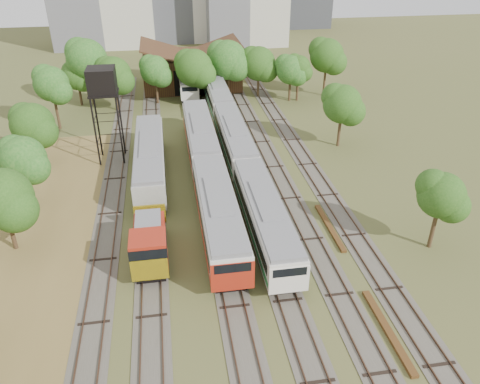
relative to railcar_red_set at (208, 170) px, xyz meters
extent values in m
plane|color=#475123|center=(2.00, -21.26, -2.13)|extent=(240.00, 240.00, 0.00)
cube|color=brown|center=(-16.00, -13.26, -2.11)|extent=(14.00, 60.00, 0.04)
cube|color=#4C473D|center=(-10.00, 3.74, -2.10)|extent=(2.60, 80.00, 0.06)
cube|color=#472D1E|center=(-10.72, 3.74, -2.01)|extent=(0.08, 80.00, 0.14)
cube|color=#472D1E|center=(-9.28, 3.74, -2.01)|extent=(0.08, 80.00, 0.14)
cube|color=#4C473D|center=(-6.00, 3.74, -2.10)|extent=(2.60, 80.00, 0.06)
cube|color=#472D1E|center=(-6.72, 3.74, -2.01)|extent=(0.08, 80.00, 0.14)
cube|color=#472D1E|center=(-5.28, 3.74, -2.01)|extent=(0.08, 80.00, 0.14)
cube|color=#4C473D|center=(0.00, 3.74, -2.10)|extent=(2.60, 80.00, 0.06)
cube|color=#472D1E|center=(-0.72, 3.74, -2.01)|extent=(0.08, 80.00, 0.14)
cube|color=#472D1E|center=(0.72, 3.74, -2.01)|extent=(0.08, 80.00, 0.14)
cube|color=#4C473D|center=(4.00, 3.74, -2.10)|extent=(2.60, 80.00, 0.06)
cube|color=#472D1E|center=(3.28, 3.74, -2.01)|extent=(0.08, 80.00, 0.14)
cube|color=#472D1E|center=(4.72, 3.74, -2.01)|extent=(0.08, 80.00, 0.14)
cube|color=#4C473D|center=(8.00, 3.74, -2.10)|extent=(2.60, 80.00, 0.06)
cube|color=#472D1E|center=(7.28, 3.74, -2.01)|extent=(0.08, 80.00, 0.14)
cube|color=#472D1E|center=(8.72, 3.74, -2.01)|extent=(0.08, 80.00, 0.14)
cube|color=#4C473D|center=(12.00, 3.74, -2.10)|extent=(2.60, 80.00, 0.06)
cube|color=#472D1E|center=(11.28, 3.74, -2.01)|extent=(0.08, 80.00, 0.14)
cube|color=#472D1E|center=(12.72, 3.74, -2.01)|extent=(0.08, 80.00, 0.14)
cube|color=black|center=(0.00, -8.69, -1.69)|extent=(2.42, 15.64, 0.88)
cube|color=silver|center=(0.00, -8.69, 0.13)|extent=(3.19, 17.00, 2.75)
cube|color=black|center=(0.00, -8.69, 0.46)|extent=(3.25, 15.64, 0.93)
cube|color=slate|center=(0.00, -8.69, 1.70)|extent=(2.93, 16.66, 0.40)
cube|color=maroon|center=(0.00, -8.69, -0.64)|extent=(3.25, 16.66, 0.49)
cube|color=maroon|center=(0.00, -17.14, -0.01)|extent=(3.23, 0.25, 2.47)
cube|color=black|center=(0.00, 8.81, -1.69)|extent=(2.42, 15.64, 0.88)
cube|color=silver|center=(0.00, 8.81, 0.13)|extent=(3.19, 17.00, 2.75)
cube|color=black|center=(0.00, 8.81, 0.46)|extent=(3.25, 15.64, 0.93)
cube|color=slate|center=(0.00, 8.81, 1.70)|extent=(2.93, 16.66, 0.40)
cube|color=maroon|center=(0.00, 8.81, -0.64)|extent=(3.25, 16.66, 0.49)
cube|color=black|center=(4.00, -9.55, -1.72)|extent=(2.25, 15.64, 0.82)
cube|color=silver|center=(4.00, -9.55, -0.03)|extent=(2.96, 17.00, 2.55)
cube|color=black|center=(4.00, -9.55, 0.27)|extent=(3.02, 15.64, 0.87)
cube|color=slate|center=(4.00, -9.55, 1.43)|extent=(2.73, 16.66, 0.37)
cube|color=#1A6A32|center=(4.00, -9.55, -0.75)|extent=(3.02, 16.66, 0.46)
cube|color=silver|center=(4.00, -18.00, -0.16)|extent=(3.00, 0.25, 2.30)
cube|color=black|center=(4.00, 7.95, -1.72)|extent=(2.25, 15.64, 0.82)
cube|color=silver|center=(4.00, 7.95, -0.03)|extent=(2.96, 17.00, 2.55)
cube|color=black|center=(4.00, 7.95, 0.27)|extent=(3.02, 15.64, 0.87)
cube|color=slate|center=(4.00, 7.95, 1.43)|extent=(2.73, 16.66, 0.37)
cube|color=#1A6A32|center=(4.00, 7.95, -0.75)|extent=(3.02, 16.66, 0.46)
cube|color=black|center=(4.00, 25.45, -1.72)|extent=(2.25, 15.64, 0.82)
cube|color=silver|center=(4.00, 25.45, -0.03)|extent=(2.96, 17.00, 2.55)
cube|color=black|center=(4.00, 25.45, 0.27)|extent=(3.02, 15.64, 0.87)
cube|color=slate|center=(4.00, 25.45, 1.43)|extent=(2.73, 16.66, 0.37)
cube|color=#1A6A32|center=(4.00, 25.45, -0.75)|extent=(3.02, 16.66, 0.46)
cube|color=black|center=(0.00, 34.74, -1.74)|extent=(2.12, 14.72, 0.77)
cube|color=silver|center=(0.00, 34.74, -0.15)|extent=(2.79, 16.00, 2.41)
cube|color=black|center=(0.00, 34.74, 0.13)|extent=(2.85, 14.72, 0.82)
cube|color=slate|center=(0.00, 34.74, 1.22)|extent=(2.57, 15.68, 0.35)
cube|color=#1A6A32|center=(0.00, 34.74, -0.83)|extent=(2.85, 15.68, 0.43)
cube|color=silver|center=(0.00, 26.79, -0.27)|extent=(2.83, 0.25, 2.17)
cube|color=black|center=(-6.00, -10.86, -1.66)|extent=(2.28, 7.20, 0.93)
cube|color=maroon|center=(-6.00, -10.06, -0.42)|extent=(2.59, 4.40, 1.56)
cube|color=maroon|center=(-6.00, -13.46, 0.21)|extent=(2.80, 2.70, 2.80)
cube|color=black|center=(-6.00, -13.46, 0.88)|extent=(2.85, 2.75, 0.93)
cube|color=gold|center=(-6.00, -14.81, -0.47)|extent=(2.80, 0.20, 1.87)
cube|color=gold|center=(-6.00, -6.91, -0.47)|extent=(2.80, 0.20, 1.87)
cube|color=slate|center=(-6.00, -10.86, 1.29)|extent=(2.07, 3.60, 0.21)
cube|color=black|center=(-6.00, 3.82, -1.70)|extent=(2.35, 16.56, 0.86)
cube|color=gray|center=(-6.00, 3.82, 0.06)|extent=(3.10, 18.00, 2.67)
cube|color=black|center=(-6.00, 3.82, 0.38)|extent=(3.16, 16.56, 0.91)
cube|color=slate|center=(-6.00, 3.82, 1.59)|extent=(2.85, 17.64, 0.38)
cylinder|color=black|center=(-11.86, 7.58, 1.88)|extent=(0.20, 0.20, 8.01)
cylinder|color=black|center=(-9.16, 7.58, 1.88)|extent=(0.20, 0.20, 8.01)
cylinder|color=black|center=(-11.86, 10.28, 1.88)|extent=(0.20, 0.20, 8.01)
cylinder|color=black|center=(-9.16, 10.28, 1.88)|extent=(0.20, 0.20, 8.01)
cube|color=black|center=(-10.51, 8.93, 5.98)|extent=(3.15, 3.15, 0.20)
cube|color=black|center=(-10.51, 8.93, 7.44)|extent=(3.00, 3.00, 2.70)
cube|color=#573719|center=(10.00, -22.15, -2.00)|extent=(0.52, 7.82, 0.26)
cube|color=#573719|center=(10.20, -9.37, -2.00)|extent=(0.48, 7.62, 0.25)
cube|color=#3D2216|center=(1.00, 36.74, 0.62)|extent=(16.00, 11.00, 5.50)
cube|color=#3D2216|center=(-3.00, 36.74, 3.97)|extent=(8.45, 11.55, 2.96)
cube|color=#3D2216|center=(5.00, 36.74, 3.97)|extent=(8.45, 11.55, 2.96)
cube|color=black|center=(1.00, 31.29, 0.07)|extent=(6.40, 0.15, 4.12)
cylinder|color=#382616|center=(-17.55, -7.93, -0.16)|extent=(0.36, 0.36, 3.93)
sphere|color=#204C14|center=(-17.55, -7.93, 2.87)|extent=(5.04, 5.04, 5.04)
cylinder|color=#382616|center=(-17.78, 0.10, -0.25)|extent=(0.36, 0.36, 3.75)
sphere|color=#204C14|center=(-17.78, 0.10, 2.65)|extent=(4.45, 4.45, 4.45)
cylinder|color=#382616|center=(-18.80, 9.28, -0.25)|extent=(0.36, 0.36, 3.76)
sphere|color=#204C14|center=(-18.80, 9.28, 2.66)|extent=(4.89, 4.89, 4.89)
cylinder|color=#382616|center=(-18.41, 20.17, 0.31)|extent=(0.36, 0.36, 4.88)
sphere|color=#204C14|center=(-18.41, 20.17, 4.08)|extent=(4.59, 4.59, 4.59)
cylinder|color=#382616|center=(-16.68, 29.67, -0.35)|extent=(0.36, 0.36, 3.57)
sphere|color=#204C14|center=(-16.68, 29.67, 2.41)|extent=(4.24, 4.24, 4.24)
cylinder|color=#382616|center=(-16.54, 42.13, -0.21)|extent=(0.36, 0.36, 3.83)
sphere|color=#204C14|center=(-16.54, 42.13, 2.74)|extent=(4.54, 4.54, 4.54)
cylinder|color=#382616|center=(-14.88, 29.67, 0.61)|extent=(0.36, 0.36, 5.47)
sphere|color=#204C14|center=(-14.88, 29.67, 4.83)|extent=(6.03, 6.03, 6.03)
cylinder|color=#382616|center=(-10.97, 26.35, -0.02)|extent=(0.36, 0.36, 4.21)
sphere|color=#204C14|center=(-10.97, 26.35, 3.23)|extent=(5.26, 5.26, 5.26)
cylinder|color=#382616|center=(-5.00, 28.55, -0.11)|extent=(0.36, 0.36, 4.04)
sphere|color=#204C14|center=(-5.00, 28.55, 3.01)|extent=(4.51, 4.51, 4.51)
cylinder|color=#382616|center=(0.88, 27.59, 0.03)|extent=(0.36, 0.36, 4.32)
sphere|color=#204C14|center=(0.88, 27.59, 3.37)|extent=(5.67, 5.67, 5.67)
cylinder|color=#382616|center=(6.42, 30.35, 0.16)|extent=(0.36, 0.36, 4.57)
sphere|color=#204C14|center=(6.42, 30.35, 3.69)|extent=(6.15, 6.15, 6.15)
cylinder|color=#382616|center=(11.18, 29.35, -0.04)|extent=(0.36, 0.36, 4.18)
sphere|color=#204C14|center=(11.18, 29.35, 3.19)|extent=(5.34, 5.34, 5.34)
cylinder|color=#382616|center=(15.69, 26.50, -0.19)|extent=(0.36, 0.36, 3.88)
sphere|color=#204C14|center=(15.69, 26.50, 2.81)|extent=(4.51, 4.51, 4.51)
cylinder|color=#382616|center=(21.92, 28.17, 0.40)|extent=(0.36, 0.36, 5.06)
sphere|color=#204C14|center=(21.92, 28.17, 4.31)|extent=(5.32, 5.32, 5.32)
cylinder|color=#382616|center=(17.80, -13.48, -0.10)|extent=(0.36, 0.36, 4.05)
sphere|color=#204C14|center=(17.80, -13.48, 3.03)|extent=(3.87, 3.87, 3.87)
cylinder|color=#382616|center=(17.32, 8.39, 0.03)|extent=(0.36, 0.36, 4.31)
sphere|color=#204C14|center=(17.32, 8.39, 3.35)|extent=(4.70, 4.70, 4.70)
cylinder|color=#382616|center=(16.90, 26.34, -0.05)|extent=(0.36, 0.36, 4.16)
sphere|color=#204C14|center=(16.90, 26.34, 3.17)|extent=(3.64, 3.64, 3.64)
camera|label=1|loc=(-3.78, -43.32, 22.14)|focal=35.00mm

